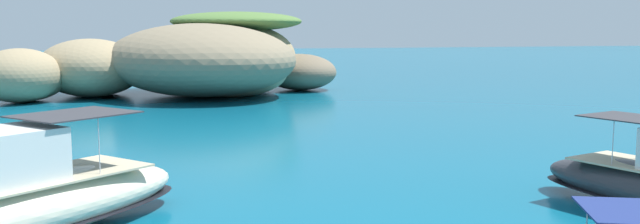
# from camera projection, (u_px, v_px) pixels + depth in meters

# --- Properties ---
(islet_large) EXTENTS (25.03, 24.64, 7.64)m
(islet_large) POSITION_uv_depth(u_px,v_px,m) (220.00, 58.00, 61.65)
(islet_large) COLOR #84755B
(islet_large) RESTS_ON ground
(islet_small) EXTENTS (16.20, 15.42, 5.13)m
(islet_small) POSITION_uv_depth(u_px,v_px,m) (74.00, 71.00, 57.69)
(islet_small) COLOR #9E8966
(islet_small) RESTS_ON ground
(motorboat_cream) EXTENTS (10.49, 9.35, 3.39)m
(motorboat_cream) POSITION_uv_depth(u_px,v_px,m) (18.00, 203.00, 18.38)
(motorboat_cream) COLOR beige
(motorboat_cream) RESTS_ON ground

